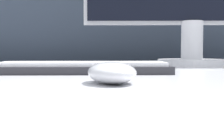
{
  "coord_description": "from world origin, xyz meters",
  "views": [
    {
      "loc": [
        -0.03,
        -0.68,
        0.75
      ],
      "look_at": [
        -0.03,
        -0.19,
        0.72
      ],
      "focal_mm": 50.0,
      "sensor_mm": 36.0,
      "label": 1
    }
  ],
  "objects": [
    {
      "name": "partition_panel",
      "position": [
        0.0,
        0.73,
        0.72
      ],
      "size": [
        5.0,
        0.03,
        1.43
      ],
      "color": "#333D4C",
      "rests_on": "ground_plane"
    },
    {
      "name": "computer_mouse_near",
      "position": [
        -0.03,
        -0.22,
        0.72
      ],
      "size": [
        0.09,
        0.12,
        0.03
      ],
      "rotation": [
        0.0,
        0.0,
        0.24
      ],
      "color": "silver",
      "rests_on": "desk"
    },
    {
      "name": "keyboard",
      "position": [
        -0.1,
        -0.02,
        0.71
      ],
      "size": [
        0.38,
        0.14,
        0.02
      ],
      "rotation": [
        0.0,
        0.0,
        0.04
      ],
      "color": "#28282D",
      "rests_on": "desk"
    }
  ]
}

